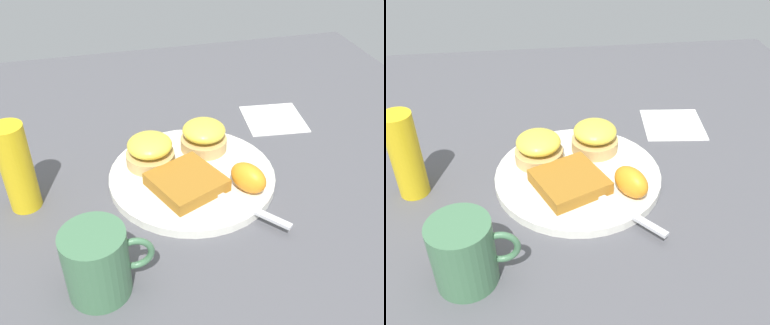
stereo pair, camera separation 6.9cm
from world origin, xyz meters
TOP-DOWN VIEW (x-y plane):
  - ground_plane at (0.00, 0.00)m, footprint 1.10×1.10m
  - plate at (0.00, 0.00)m, footprint 0.26×0.26m
  - sandwich_benedict_left at (0.04, 0.06)m, footprint 0.08×0.08m
  - sandwich_benedict_right at (-0.06, 0.04)m, footprint 0.08×0.08m
  - hashbrown_patty at (-0.02, -0.03)m, footprint 0.13×0.12m
  - orange_wedge at (0.07, -0.06)m, footprint 0.06×0.07m
  - fork at (0.02, -0.05)m, footprint 0.16×0.19m
  - cup at (-0.16, -0.18)m, footprint 0.11×0.08m
  - napkin at (0.20, 0.14)m, footprint 0.12×0.12m
  - condiment_bottle at (-0.25, -0.00)m, footprint 0.04×0.04m

SIDE VIEW (x-z plane):
  - ground_plane at x=0.00m, z-range 0.00..0.00m
  - napkin at x=0.20m, z-range 0.00..0.00m
  - plate at x=0.00m, z-range 0.00..0.01m
  - fork at x=0.02m, z-range 0.01..0.02m
  - hashbrown_patty at x=-0.02m, z-range 0.01..0.03m
  - orange_wedge at x=0.07m, z-range 0.01..0.06m
  - sandwich_benedict_left at x=0.04m, z-range 0.01..0.06m
  - sandwich_benedict_right at x=-0.06m, z-range 0.01..0.06m
  - cup at x=-0.16m, z-range 0.00..0.09m
  - condiment_bottle at x=-0.25m, z-range 0.00..0.14m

